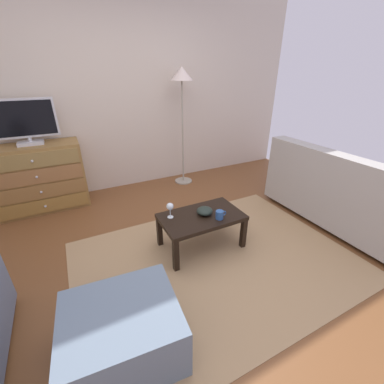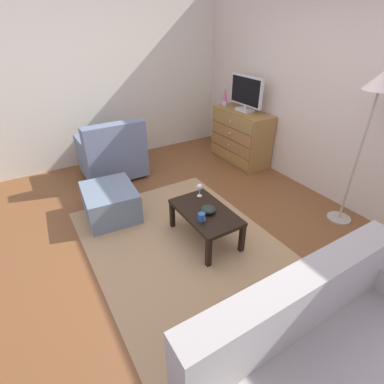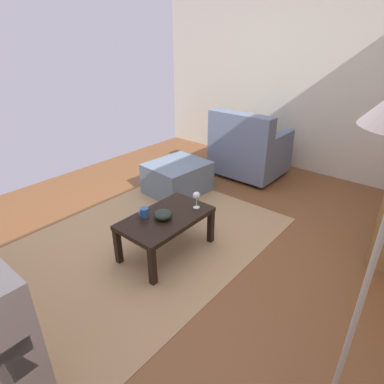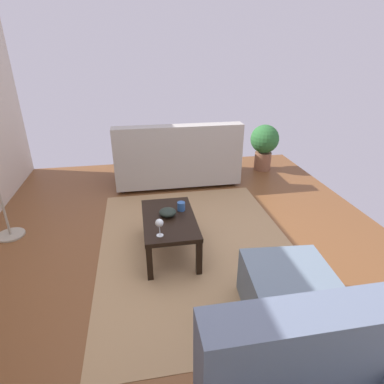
{
  "view_description": "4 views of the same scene",
  "coord_description": "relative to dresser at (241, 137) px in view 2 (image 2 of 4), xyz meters",
  "views": [
    {
      "loc": [
        -0.87,
        -1.79,
        1.67
      ],
      "look_at": [
        0.14,
        0.2,
        0.58
      ],
      "focal_mm": 23.38,
      "sensor_mm": 36.0,
      "label": 1
    },
    {
      "loc": [
        2.34,
        -1.41,
        2.16
      ],
      "look_at": [
        0.13,
        -0.07,
        0.62
      ],
      "focal_mm": 27.57,
      "sensor_mm": 36.0,
      "label": 2
    },
    {
      "loc": [
        1.89,
        1.79,
        1.8
      ],
      "look_at": [
        -0.07,
        0.16,
        0.53
      ],
      "focal_mm": 30.07,
      "sensor_mm": 36.0,
      "label": 3
    },
    {
      "loc": [
        -2.38,
        0.31,
        1.82
      ],
      "look_at": [
        0.13,
        -0.13,
        0.64
      ],
      "focal_mm": 29.65,
      "sensor_mm": 36.0,
      "label": 4
    }
  ],
  "objects": [
    {
      "name": "ottoman",
      "position": [
        0.48,
        -2.43,
        -0.24
      ],
      "size": [
        0.75,
        0.66,
        0.38
      ],
      "primitive_type": "cube",
      "rotation": [
        0.0,
        0.0,
        -0.08
      ],
      "color": "slate",
      "rests_on": "ground_plane"
    },
    {
      "name": "standing_lamp",
      "position": [
        2.02,
        -0.05,
        1.05
      ],
      "size": [
        0.32,
        0.32,
        1.73
      ],
      "color": "#A59E8C",
      "rests_on": "ground_plane"
    },
    {
      "name": "area_rug",
      "position": [
        1.47,
        -1.95,
        -0.43
      ],
      "size": [
        2.6,
        1.9,
        0.01
      ],
      "primitive_type": "cube",
      "color": "tan",
      "rests_on": "ground_plane"
    },
    {
      "name": "coffee_table",
      "position": [
        1.46,
        -1.67,
        -0.11
      ],
      "size": [
        0.82,
        0.48,
        0.37
      ],
      "color": "black",
      "rests_on": "ground_plane"
    },
    {
      "name": "armchair",
      "position": [
        -0.54,
        -2.04,
        -0.07
      ],
      "size": [
        0.8,
        0.88,
        0.9
      ],
      "color": "#332319",
      "rests_on": "ground_plane"
    },
    {
      "name": "tv",
      "position": [
        0.01,
        0.02,
        0.71
      ],
      "size": [
        0.69,
        0.18,
        0.53
      ],
      "color": "silver",
      "rests_on": "dresser"
    },
    {
      "name": "bowl_decorative",
      "position": [
        1.5,
        -1.66,
        -0.02
      ],
      "size": [
        0.16,
        0.16,
        0.07
      ],
      "primitive_type": "ellipsoid",
      "color": "#202A23",
      "rests_on": "coffee_table"
    },
    {
      "name": "ground_plane",
      "position": [
        1.27,
        -1.75,
        -0.45
      ],
      "size": [
        5.64,
        4.59,
        0.05
      ],
      "primitive_type": "cube",
      "color": "brown"
    },
    {
      "name": "couch_large",
      "position": [
        3.18,
        -1.97,
        -0.08
      ],
      "size": [
        0.85,
        1.71,
        0.89
      ],
      "color": "#332319",
      "rests_on": "ground_plane"
    },
    {
      "name": "wall_accent_rear",
      "position": [
        1.27,
        0.31,
        0.93
      ],
      "size": [
        5.64,
        0.12,
        2.73
      ],
      "primitive_type": "cube",
      "color": "beige",
      "rests_on": "ground_plane"
    },
    {
      "name": "lava_lamp",
      "position": [
        -0.43,
        -0.04,
        0.58
      ],
      "size": [
        0.09,
        0.09,
        0.33
      ],
      "color": "#B7B7BC",
      "rests_on": "dresser"
    },
    {
      "name": "wall_plain_left",
      "position": [
        -1.31,
        -1.75,
        0.93
      ],
      "size": [
        0.12,
        4.59,
        2.73
      ],
      "primitive_type": "cube",
      "color": "beige",
      "rests_on": "ground_plane"
    },
    {
      "name": "wine_glass",
      "position": [
        1.17,
        -1.56,
        0.06
      ],
      "size": [
        0.07,
        0.07,
        0.16
      ],
      "color": "silver",
      "rests_on": "coffee_table"
    },
    {
      "name": "dresser",
      "position": [
        0.0,
        0.0,
        0.0
      ],
      "size": [
        1.07,
        0.49,
        0.86
      ],
      "color": "olive",
      "rests_on": "ground_plane"
    },
    {
      "name": "mug",
      "position": [
        1.58,
        -1.81,
        -0.02
      ],
      "size": [
        0.11,
        0.08,
        0.08
      ],
      "color": "#2D5695",
      "rests_on": "coffee_table"
    }
  ]
}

